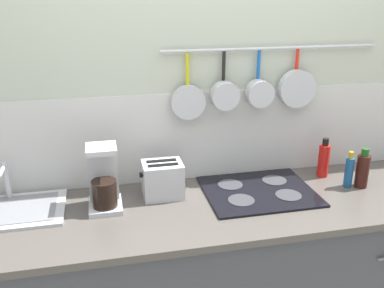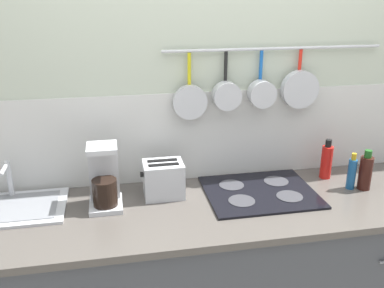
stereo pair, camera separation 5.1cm
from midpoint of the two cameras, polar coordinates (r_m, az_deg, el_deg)
name	(u,v)px [view 2 (the right image)]	position (r m, az deg, el deg)	size (l,w,h in m)	color
wall_back	(216,116)	(2.35, 3.83, 3.75)	(7.20, 0.16, 2.60)	#B2BCA8
cabinet_base	(230,285)	(2.41, 5.70, -18.17)	(2.76, 0.65, 0.90)	#3F4247
countertop	(233,207)	(2.16, 6.13, -8.37)	(2.80, 0.68, 0.03)	#4C4742
sink_basin	(7,207)	(2.25, -22.85, -7.79)	(0.55, 0.36, 0.20)	#B7BABF
coffee_maker	(104,180)	(2.11, -10.94, -4.80)	(0.16, 0.19, 0.31)	#B7BABF
toaster	(163,179)	(2.18, -3.16, -4.71)	(0.22, 0.16, 0.19)	#B7BABF
cooktop	(260,192)	(2.27, 9.67, -6.32)	(0.56, 0.47, 0.01)	black
bottle_cooking_wine	(326,161)	(2.50, 18.05, -2.18)	(0.06, 0.06, 0.23)	red
bottle_vinegar	(352,173)	(2.42, 21.08, -3.65)	(0.04, 0.04, 0.20)	navy
bottle_sesame_oil	(365,172)	(2.44, 22.68, -3.47)	(0.07, 0.07, 0.22)	#33140F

